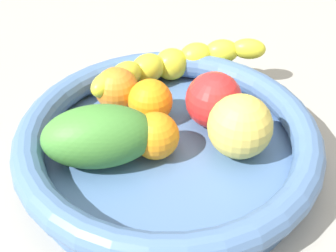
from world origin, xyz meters
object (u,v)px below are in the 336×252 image
(orange_front, at_px, (118,88))
(orange_mid_left, at_px, (150,101))
(tomato_red, at_px, (213,100))
(apple_yellow, at_px, (240,126))
(orange_mid_right, at_px, (158,138))
(mango_green, at_px, (99,136))
(fruit_bowl, at_px, (168,142))
(banana_draped_left, at_px, (175,63))

(orange_front, bearing_deg, orange_mid_left, 107.95)
(tomato_red, distance_m, apple_yellow, 0.06)
(orange_mid_right, relative_size, apple_yellow, 0.74)
(orange_front, bearing_deg, tomato_red, 124.68)
(orange_mid_left, relative_size, apple_yellow, 0.76)
(orange_mid_left, bearing_deg, mango_green, 14.89)
(orange_mid_right, distance_m, tomato_red, 0.09)
(orange_front, xyz_separation_m, orange_mid_left, (-0.01, 0.05, -0.00))
(orange_front, bearing_deg, apple_yellow, 109.35)
(apple_yellow, bearing_deg, orange_front, -70.65)
(orange_mid_left, relative_size, orange_mid_right, 1.02)
(orange_mid_left, height_order, orange_mid_right, orange_mid_left)
(mango_green, height_order, tomato_red, same)
(tomato_red, relative_size, apple_yellow, 0.95)
(orange_mid_right, xyz_separation_m, apple_yellow, (-0.07, 0.05, 0.01))
(orange_front, height_order, orange_mid_right, orange_front)
(tomato_red, bearing_deg, orange_front, -55.32)
(fruit_bowl, bearing_deg, apple_yellow, 135.62)
(orange_front, relative_size, tomato_red, 0.81)
(orange_front, distance_m, mango_green, 0.10)
(orange_mid_left, distance_m, orange_mid_right, 0.07)
(fruit_bowl, xyz_separation_m, orange_mid_left, (-0.02, -0.05, 0.02))
(banana_draped_left, relative_size, mango_green, 2.07)
(tomato_red, xyz_separation_m, apple_yellow, (0.01, 0.05, 0.00))
(fruit_bowl, bearing_deg, banana_draped_left, -133.26)
(apple_yellow, bearing_deg, banana_draped_left, -103.81)
(banana_draped_left, xyz_separation_m, apple_yellow, (0.04, 0.15, 0.01))
(orange_mid_left, bearing_deg, orange_mid_right, 59.48)
(orange_mid_left, distance_m, apple_yellow, 0.11)
(orange_mid_right, distance_m, apple_yellow, 0.09)
(apple_yellow, bearing_deg, tomato_red, -104.03)
(fruit_bowl, xyz_separation_m, tomato_red, (-0.07, -0.00, 0.03))
(orange_front, distance_m, tomato_red, 0.12)
(orange_front, relative_size, orange_mid_right, 1.04)
(mango_green, distance_m, tomato_red, 0.14)
(mango_green, bearing_deg, banana_draped_left, -157.06)
(fruit_bowl, relative_size, orange_front, 6.24)
(orange_mid_left, xyz_separation_m, mango_green, (0.08, 0.02, 0.01))
(fruit_bowl, height_order, apple_yellow, apple_yellow)
(orange_mid_left, bearing_deg, fruit_bowl, 72.71)
(orange_front, xyz_separation_m, orange_mid_right, (0.02, 0.10, -0.00))
(fruit_bowl, xyz_separation_m, apple_yellow, (-0.05, 0.05, 0.03))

